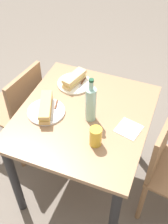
# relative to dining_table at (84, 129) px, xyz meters

# --- Properties ---
(ground_plane) EXTENTS (8.00, 8.00, 0.00)m
(ground_plane) POSITION_rel_dining_table_xyz_m (0.00, 0.00, -0.64)
(ground_plane) COLOR #6B6056
(dining_table) EXTENTS (0.91, 0.83, 0.78)m
(dining_table) POSITION_rel_dining_table_xyz_m (0.00, 0.00, 0.00)
(dining_table) COLOR #997251
(dining_table) RESTS_ON ground
(chair_near) EXTENTS (0.45, 0.45, 0.87)m
(chair_near) POSITION_rel_dining_table_xyz_m (-0.14, -0.61, -0.14)
(chair_near) COLOR #936B47
(chair_near) RESTS_ON ground
(plate_near) EXTENTS (0.24, 0.24, 0.01)m
(plate_near) POSITION_rel_dining_table_xyz_m (-0.26, -0.17, 0.15)
(plate_near) COLOR silver
(plate_near) RESTS_ON dining_table
(baguette_sandwich_near) EXTENTS (0.21, 0.12, 0.07)m
(baguette_sandwich_near) POSITION_rel_dining_table_xyz_m (-0.26, -0.17, 0.19)
(baguette_sandwich_near) COLOR #DBB77A
(baguette_sandwich_near) RESTS_ON plate_near
(knife_near) EXTENTS (0.18, 0.01, 0.01)m
(knife_near) POSITION_rel_dining_table_xyz_m (-0.25, -0.12, 0.16)
(knife_near) COLOR silver
(knife_near) RESTS_ON plate_near
(plate_far) EXTENTS (0.24, 0.24, 0.01)m
(plate_far) POSITION_rel_dining_table_xyz_m (0.07, -0.23, 0.15)
(plate_far) COLOR white
(plate_far) RESTS_ON dining_table
(baguette_sandwich_far) EXTENTS (0.26, 0.16, 0.07)m
(baguette_sandwich_far) POSITION_rel_dining_table_xyz_m (0.07, -0.23, 0.19)
(baguette_sandwich_far) COLOR tan
(baguette_sandwich_far) RESTS_ON plate_far
(knife_far) EXTENTS (0.18, 0.06, 0.01)m
(knife_far) POSITION_rel_dining_table_xyz_m (0.04, -0.19, 0.16)
(knife_far) COLOR silver
(knife_far) RESTS_ON plate_far
(water_bottle) EXTENTS (0.07, 0.07, 0.31)m
(water_bottle) POSITION_rel_dining_table_xyz_m (0.02, 0.05, 0.27)
(water_bottle) COLOR #99C6B7
(water_bottle) RESTS_ON dining_table
(beer_glass) EXTENTS (0.07, 0.07, 0.12)m
(beer_glass) POSITION_rel_dining_table_xyz_m (0.20, 0.15, 0.20)
(beer_glass) COLOR gold
(beer_glass) RESTS_ON dining_table
(paper_napkin) EXTENTS (0.17, 0.17, 0.00)m
(paper_napkin) POSITION_rel_dining_table_xyz_m (0.02, 0.30, 0.14)
(paper_napkin) COLOR white
(paper_napkin) RESTS_ON dining_table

